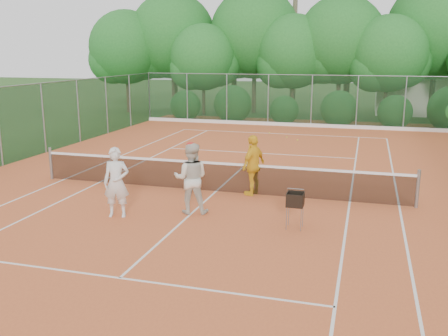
# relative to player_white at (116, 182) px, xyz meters

# --- Properties ---
(ground) EXTENTS (120.00, 120.00, 0.00)m
(ground) POSITION_rel_player_white_xyz_m (1.82, 3.01, -0.96)
(ground) COLOR #264A1A
(ground) RESTS_ON ground
(clay_court) EXTENTS (18.00, 36.00, 0.02)m
(clay_court) POSITION_rel_player_white_xyz_m (1.82, 3.01, -0.95)
(clay_court) COLOR #D16030
(clay_court) RESTS_ON ground
(club_building) EXTENTS (8.00, 5.00, 3.00)m
(club_building) POSITION_rel_player_white_xyz_m (10.82, 27.01, 0.54)
(club_building) COLOR beige
(club_building) RESTS_ON ground
(tennis_net) EXTENTS (11.97, 0.10, 1.10)m
(tennis_net) POSITION_rel_player_white_xyz_m (1.82, 3.01, -0.42)
(tennis_net) COLOR gray
(tennis_net) RESTS_ON clay_court
(player_white) EXTENTS (0.78, 0.61, 1.87)m
(player_white) POSITION_rel_player_white_xyz_m (0.00, 0.00, 0.00)
(player_white) COLOR silver
(player_white) RESTS_ON clay_court
(player_center_grp) EXTENTS (1.08, 0.93, 1.97)m
(player_center_grp) POSITION_rel_player_white_xyz_m (1.79, 0.84, 0.04)
(player_center_grp) COLOR beige
(player_center_grp) RESTS_ON clay_court
(player_yellow) EXTENTS (0.81, 1.18, 1.86)m
(player_yellow) POSITION_rel_player_white_xyz_m (3.02, 3.04, -0.01)
(player_yellow) COLOR yellow
(player_yellow) RESTS_ON clay_court
(ball_hopper) EXTENTS (0.40, 0.40, 0.92)m
(ball_hopper) POSITION_rel_player_white_xyz_m (4.68, 0.38, -0.21)
(ball_hopper) COLOR gray
(ball_hopper) RESTS_ON clay_court
(stray_ball_a) EXTENTS (0.07, 0.07, 0.07)m
(stray_ball_a) POSITION_rel_player_white_xyz_m (1.25, 14.86, -0.90)
(stray_ball_a) COLOR #CFDB33
(stray_ball_a) RESTS_ON clay_court
(stray_ball_b) EXTENTS (0.07, 0.07, 0.07)m
(stray_ball_b) POSITION_rel_player_white_xyz_m (2.38, 13.73, -0.90)
(stray_ball_b) COLOR gold
(stray_ball_b) RESTS_ON clay_court
(stray_ball_c) EXTENTS (0.07, 0.07, 0.07)m
(stray_ball_c) POSITION_rel_player_white_xyz_m (3.01, 13.01, -0.90)
(stray_ball_c) COLOR yellow
(stray_ball_c) RESTS_ON clay_court
(court_markings) EXTENTS (11.03, 23.83, 0.01)m
(court_markings) POSITION_rel_player_white_xyz_m (1.82, 3.01, -0.93)
(court_markings) COLOR white
(court_markings) RESTS_ON clay_court
(fence_back) EXTENTS (18.07, 0.07, 3.00)m
(fence_back) POSITION_rel_player_white_xyz_m (1.82, 18.01, 0.56)
(fence_back) COLOR #19381E
(fence_back) RESTS_ON clay_court
(tropical_treeline) EXTENTS (32.10, 8.49, 15.03)m
(tropical_treeline) POSITION_rel_player_white_xyz_m (3.25, 23.23, 4.16)
(tropical_treeline) COLOR brown
(tropical_treeline) RESTS_ON ground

